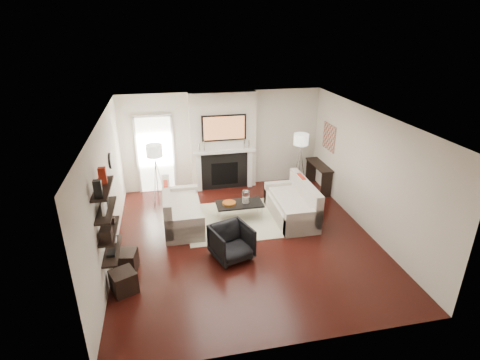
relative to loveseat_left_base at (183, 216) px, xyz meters
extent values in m
plane|color=black|center=(1.30, -0.93, -0.21)|extent=(6.00, 6.00, 0.00)
plane|color=white|center=(1.30, -0.93, 2.49)|extent=(6.00, 6.00, 0.00)
plane|color=silver|center=(1.30, 2.07, 1.14)|extent=(5.50, 0.00, 5.50)
plane|color=silver|center=(1.30, -3.93, 1.14)|extent=(5.50, 0.00, 5.50)
plane|color=silver|center=(-1.45, -0.93, 1.14)|extent=(0.00, 6.00, 6.00)
plane|color=silver|center=(4.05, -0.93, 1.14)|extent=(0.00, 6.00, 6.00)
cube|color=silver|center=(1.30, 1.94, 1.14)|extent=(1.80, 0.25, 2.70)
cube|color=black|center=(1.30, 1.81, 0.31)|extent=(1.30, 0.02, 1.04)
cube|color=black|center=(1.30, 1.80, 0.24)|extent=(0.75, 0.02, 0.65)
cube|color=white|center=(0.58, 1.78, 0.34)|extent=(0.12, 0.08, 1.10)
cube|color=white|center=(2.02, 1.78, 0.34)|extent=(0.12, 0.08, 1.10)
cube|color=white|center=(1.30, 1.76, 0.91)|extent=(1.70, 0.18, 0.07)
cube|color=black|center=(1.30, 1.78, 1.57)|extent=(1.20, 0.06, 0.70)
cube|color=#BF723F|center=(1.30, 1.75, 1.57)|extent=(1.10, 0.00, 0.62)
cylinder|color=silver|center=(0.75, 1.77, 1.09)|extent=(0.04, 0.04, 0.30)
cylinder|color=silver|center=(0.62, 1.77, 1.06)|extent=(0.04, 0.04, 0.24)
cylinder|color=silver|center=(1.85, 1.77, 1.09)|extent=(0.04, 0.04, 0.30)
cylinder|color=silver|center=(1.98, 1.77, 1.06)|extent=(0.04, 0.04, 0.24)
cube|color=white|center=(-0.55, 2.05, 0.84)|extent=(0.90, 0.02, 2.10)
cube|color=white|center=(-1.03, 2.03, 0.84)|extent=(0.06, 0.06, 2.16)
cube|color=white|center=(-0.07, 2.03, 0.84)|extent=(0.06, 0.06, 2.16)
cube|color=white|center=(-0.55, 2.03, 1.92)|extent=(1.02, 0.06, 0.06)
cube|color=beige|center=(1.37, -0.08, -0.20)|extent=(2.60, 2.00, 0.01)
cube|color=beige|center=(0.00, 0.00, 0.00)|extent=(0.85, 1.80, 0.42)
cube|color=beige|center=(-0.33, 0.00, 0.32)|extent=(0.18, 1.80, 0.80)
cube|color=beige|center=(0.00, -0.81, 0.09)|extent=(0.85, 0.18, 0.60)
cube|color=beige|center=(0.00, 0.81, 0.09)|extent=(0.85, 0.18, 0.60)
cube|color=beige|center=(0.05, 0.00, 0.26)|extent=(0.63, 1.44, 0.10)
cube|color=#B02815|center=(-0.33, 0.30, 0.52)|extent=(0.10, 0.42, 0.42)
cube|color=black|center=(-0.33, -0.30, 0.51)|extent=(0.10, 0.40, 0.40)
cube|color=beige|center=(2.57, -0.22, 0.00)|extent=(0.85, 1.80, 0.42)
cube|color=beige|center=(2.91, -0.22, 0.32)|extent=(0.18, 1.80, 0.80)
cube|color=beige|center=(2.57, -1.03, 0.09)|extent=(0.85, 0.18, 0.60)
cube|color=beige|center=(2.57, 0.59, 0.09)|extent=(0.85, 0.18, 0.60)
cube|color=beige|center=(2.52, -0.22, 0.26)|extent=(0.63, 1.44, 0.10)
cube|color=#B02815|center=(2.91, 0.08, 0.52)|extent=(0.10, 0.42, 0.42)
cube|color=black|center=(2.91, -0.52, 0.51)|extent=(0.10, 0.40, 0.40)
cube|color=black|center=(1.35, -0.03, 0.19)|extent=(1.10, 0.55, 0.04)
cylinder|color=silver|center=(0.85, -0.25, -0.02)|extent=(0.02, 0.02, 0.38)
cylinder|color=silver|center=(1.85, -0.25, -0.02)|extent=(0.02, 0.02, 0.38)
cylinder|color=silver|center=(0.85, 0.19, -0.02)|extent=(0.02, 0.02, 0.38)
cylinder|color=silver|center=(1.85, 0.19, -0.02)|extent=(0.02, 0.02, 0.38)
cylinder|color=white|center=(1.50, -0.03, 0.35)|extent=(0.18, 0.18, 0.32)
cylinder|color=white|center=(1.50, -0.03, 0.29)|extent=(0.11, 0.11, 0.16)
cylinder|color=#AD5F1C|center=(1.10, -0.03, 0.24)|extent=(0.32, 0.32, 0.05)
imported|color=black|center=(0.87, -1.55, 0.17)|extent=(0.91, 0.88, 0.75)
cylinder|color=silver|center=(-0.55, 1.21, 0.39)|extent=(0.02, 0.02, 1.20)
cylinder|color=white|center=(-0.55, 1.21, 1.24)|extent=(0.40, 0.40, 0.30)
cylinder|color=silver|center=(-0.44, 1.21, 0.39)|extent=(0.25, 0.02, 1.23)
cylinder|color=silver|center=(-0.61, 1.31, 0.39)|extent=(0.14, 0.22, 1.23)
cylinder|color=silver|center=(-0.61, 1.12, 0.39)|extent=(0.14, 0.22, 1.23)
cylinder|color=silver|center=(3.35, 1.39, 0.39)|extent=(0.02, 0.02, 1.20)
cylinder|color=white|center=(3.35, 1.39, 1.24)|extent=(0.40, 0.40, 0.30)
cylinder|color=silver|center=(3.46, 1.39, 0.39)|extent=(0.25, 0.02, 1.23)
cylinder|color=silver|center=(3.29, 1.49, 0.39)|extent=(0.14, 0.22, 1.23)
cylinder|color=silver|center=(3.29, 1.30, 0.39)|extent=(0.14, 0.22, 1.23)
cube|color=black|center=(3.87, 1.23, 0.52)|extent=(0.35, 1.20, 0.04)
cube|color=black|center=(3.87, 0.68, 0.14)|extent=(0.30, 0.04, 0.71)
cube|color=black|center=(3.87, 1.78, 0.14)|extent=(0.30, 0.04, 0.71)
cube|color=#9C654E|center=(4.03, 1.12, 1.34)|extent=(0.03, 0.70, 0.70)
cube|color=black|center=(-1.32, -1.93, 0.49)|extent=(0.25, 1.00, 0.03)
cube|color=black|center=(-1.32, -1.93, 0.89)|extent=(0.25, 1.00, 0.04)
cube|color=black|center=(-1.32, -1.93, 1.29)|extent=(0.25, 1.00, 0.04)
cube|color=black|center=(-1.32, -1.93, 1.69)|extent=(0.25, 1.00, 0.04)
cube|color=black|center=(-1.32, -2.30, 1.85)|extent=(0.12, 0.10, 0.28)
cube|color=#B02815|center=(-1.32, -1.76, 1.85)|extent=(0.12, 0.10, 0.28)
cube|color=white|center=(-1.32, -2.04, 1.42)|extent=(0.04, 0.30, 0.22)
cube|color=black|center=(-1.32, -1.75, 1.40)|extent=(0.04, 0.22, 0.18)
cube|color=black|center=(-1.32, -2.24, 1.01)|extent=(0.18, 0.25, 0.20)
cube|color=black|center=(-1.32, -1.71, 0.97)|extent=(0.15, 0.12, 0.12)
cube|color=black|center=(-1.32, -2.08, 0.53)|extent=(0.14, 0.20, 0.05)
cube|color=white|center=(-1.32, -1.67, 0.60)|extent=(0.10, 0.10, 0.18)
cylinder|color=black|center=(-1.43, -0.03, 1.49)|extent=(0.04, 0.34, 0.34)
cylinder|color=white|center=(-1.41, -0.03, 1.49)|extent=(0.01, 0.29, 0.29)
cube|color=black|center=(-1.17, -1.57, -0.01)|extent=(0.46, 0.46, 0.40)
cube|color=black|center=(-1.17, -2.19, -0.01)|extent=(0.53, 0.53, 0.40)
camera|label=1|loc=(-0.25, -7.82, 4.21)|focal=28.00mm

